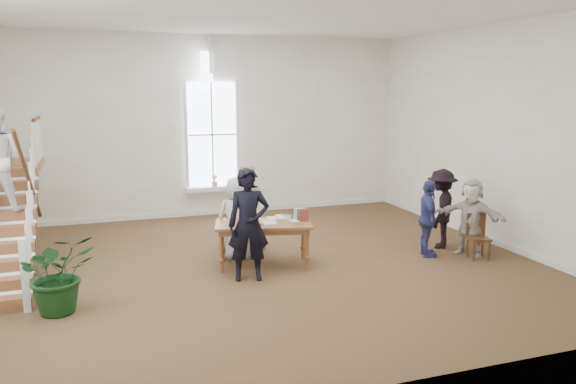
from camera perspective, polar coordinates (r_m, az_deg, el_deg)
name	(u,v)px	position (r m, az deg, el deg)	size (l,w,h in m)	color
ground	(263,265)	(10.42, -2.58, -7.45)	(10.00, 10.00, 0.00)	#4D331E
room_shell	(214,199)	(14.45, -7.52, -0.75)	(10.49, 10.00, 10.00)	beige
library_table	(264,227)	(10.23, -2.46, -3.54)	(1.89, 1.26, 0.87)	brown
police_officer	(249,225)	(9.44, -4.02, -3.33)	(0.70, 0.46, 1.92)	black
elderly_woman	(237,218)	(10.69, -5.23, -2.63)	(0.77, 0.50, 1.58)	beige
person_yellow	(245,207)	(11.21, -4.35, -1.58)	(0.84, 0.66, 1.73)	#CFBF81
woman_cluster_a	(428,219)	(11.10, 14.02, -2.63)	(0.87, 0.36, 1.49)	navy
woman_cluster_b	(441,209)	(11.78, 15.30, -1.63)	(1.04, 0.60, 1.61)	black
woman_cluster_c	(471,217)	(11.41, 18.07, -2.46)	(1.39, 0.44, 1.50)	beige
floor_plant	(58,273)	(8.83, -22.30, -7.65)	(1.05, 0.91, 1.17)	#103513
side_chair	(478,234)	(11.32, 18.70, -4.07)	(0.45, 0.45, 0.86)	#351E0E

